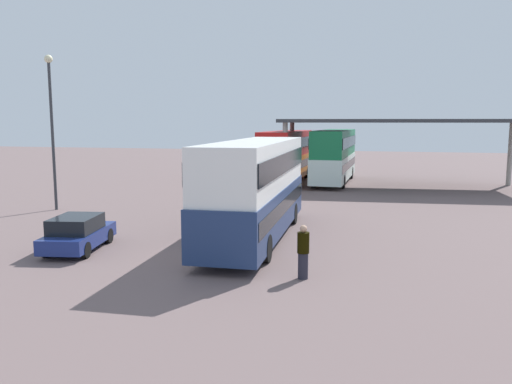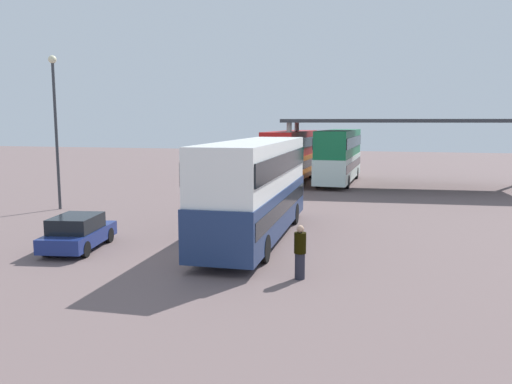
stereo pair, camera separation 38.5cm
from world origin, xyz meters
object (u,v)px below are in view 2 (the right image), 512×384
object	(u,v)px
pedestrian_waiting	(300,252)
double_decker_near_canopy	(291,154)
parked_hatchback	(78,232)
double_decker_main	(256,186)
double_decker_mid_row	(339,154)
lamppost_tall	(55,115)

from	to	relation	value
pedestrian_waiting	double_decker_near_canopy	bearing A→B (deg)	166.77
parked_hatchback	double_decker_near_canopy	xyz separation A→B (m)	(3.85, 24.00, 1.60)
double_decker_main	double_decker_mid_row	world-z (taller)	double_decker_mid_row
lamppost_tall	double_decker_near_canopy	bearing A→B (deg)	57.57
parked_hatchback	lamppost_tall	distance (m)	11.15
double_decker_main	pedestrian_waiting	xyz separation A→B (m)	(2.74, -5.07, -1.41)
double_decker_main	lamppost_tall	distance (m)	13.69
double_decker_near_canopy	lamppost_tall	distance (m)	19.35
double_decker_near_canopy	lamppost_tall	xyz separation A→B (m)	(-10.25, -16.13, 3.02)
parked_hatchback	lamppost_tall	size ratio (longest dim) A/B	0.47
parked_hatchback	double_decker_mid_row	distance (m)	25.62
parked_hatchback	pedestrian_waiting	bearing A→B (deg)	-109.34
double_decker_main	lamppost_tall	bearing A→B (deg)	69.38
parked_hatchback	lamppost_tall	xyz separation A→B (m)	(-6.40, 7.87, 4.62)
lamppost_tall	pedestrian_waiting	xyz separation A→B (m)	(15.36, -9.44, -4.43)
double_decker_near_canopy	pedestrian_waiting	xyz separation A→B (m)	(5.11, -25.57, -1.41)
double_decker_near_canopy	double_decker_mid_row	distance (m)	3.88
double_decker_main	lamppost_tall	size ratio (longest dim) A/B	1.34
double_decker_mid_row	pedestrian_waiting	size ratio (longest dim) A/B	6.45
double_decker_main	lamppost_tall	world-z (taller)	lamppost_tall
parked_hatchback	pedestrian_waiting	xyz separation A→B (m)	(8.96, -1.57, 0.19)
pedestrian_waiting	parked_hatchback	bearing A→B (deg)	-124.46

